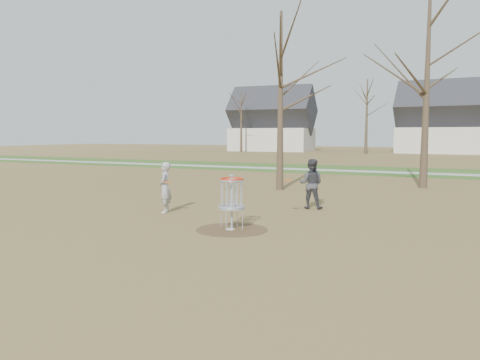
# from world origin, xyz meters

# --- Properties ---
(ground) EXTENTS (160.00, 160.00, 0.00)m
(ground) POSITION_xyz_m (0.00, 0.00, 0.00)
(ground) COLOR brown
(ground) RESTS_ON ground
(green_band) EXTENTS (160.00, 8.00, 0.01)m
(green_band) POSITION_xyz_m (0.00, 21.00, 0.01)
(green_band) COLOR #2D5119
(green_band) RESTS_ON ground
(footpath) EXTENTS (160.00, 1.50, 0.01)m
(footpath) POSITION_xyz_m (0.00, 20.00, 0.01)
(footpath) COLOR #9E9E99
(footpath) RESTS_ON green_band
(dirt_circle) EXTENTS (1.80, 1.80, 0.01)m
(dirt_circle) POSITION_xyz_m (0.00, 0.00, 0.01)
(dirt_circle) COLOR #47331E
(dirt_circle) RESTS_ON ground
(player_standing) EXTENTS (0.56, 0.66, 1.54)m
(player_standing) POSITION_xyz_m (-3.01, 1.43, 0.77)
(player_standing) COLOR #A6A6A6
(player_standing) RESTS_ON ground
(player_throwing) EXTENTS (0.85, 0.71, 1.60)m
(player_throwing) POSITION_xyz_m (0.76, 4.12, 0.80)
(player_throwing) COLOR #393A3F
(player_throwing) RESTS_ON ground
(disc_grounded) EXTENTS (0.22, 0.22, 0.02)m
(disc_grounded) POSITION_xyz_m (-0.03, -0.03, 0.02)
(disc_grounded) COLOR silver
(disc_grounded) RESTS_ON dirt_circle
(discs_in_play) EXTENTS (3.48, 1.61, 0.12)m
(discs_in_play) POSITION_xyz_m (-1.00, 1.85, 1.02)
(discs_in_play) COLOR #FF480D
(discs_in_play) RESTS_ON ground
(disc_golf_basket) EXTENTS (0.64, 0.64, 1.35)m
(disc_golf_basket) POSITION_xyz_m (0.00, 0.00, 0.91)
(disc_golf_basket) COLOR #9EA3AD
(disc_golf_basket) RESTS_ON ground
(bare_trees) EXTENTS (52.62, 44.98, 9.00)m
(bare_trees) POSITION_xyz_m (1.78, 35.79, 5.35)
(bare_trees) COLOR #382B1E
(bare_trees) RESTS_ON ground
(houses_row) EXTENTS (56.51, 10.01, 7.26)m
(houses_row) POSITION_xyz_m (4.32, 52.56, 3.52)
(houses_row) COLOR silver
(houses_row) RESTS_ON ground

